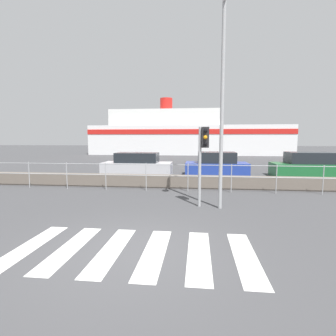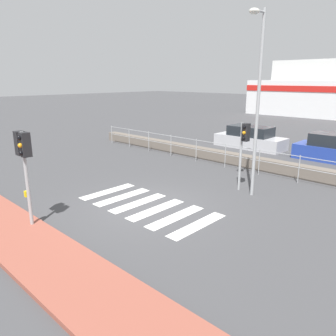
{
  "view_description": "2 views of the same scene",
  "coord_description": "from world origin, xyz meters",
  "views": [
    {
      "loc": [
        1.34,
        -5.03,
        2.3
      ],
      "look_at": [
        0.53,
        2.0,
        1.5
      ],
      "focal_mm": 28.0,
      "sensor_mm": 36.0,
      "label": 1
    },
    {
      "loc": [
        7.91,
        -7.25,
        4.3
      ],
      "look_at": [
        0.1,
        1.0,
        1.2
      ],
      "focal_mm": 35.0,
      "sensor_mm": 36.0,
      "label": 2
    }
  ],
  "objects": [
    {
      "name": "crosswalk",
      "position": [
        0.03,
        0.0,
        0.0
      ],
      "size": [
        4.95,
        2.4,
        0.01
      ],
      "color": "silver",
      "rests_on": "ground_plane"
    },
    {
      "name": "parked_car_silver",
      "position": [
        -2.55,
        11.48,
        0.59
      ],
      "size": [
        4.46,
        1.7,
        1.39
      ],
      "color": "#BCBCC1",
      "rests_on": "ground_plane"
    },
    {
      "name": "streetlamp",
      "position": [
        2.08,
        3.43,
        4.02
      ],
      "size": [
        0.32,
        0.93,
        6.58
      ],
      "color": "#9EA0A3",
      "rests_on": "ground_plane"
    },
    {
      "name": "harbor_fence",
      "position": [
        0.0,
        6.23,
        0.8
      ],
      "size": [
        20.36,
        0.04,
        1.22
      ],
      "color": "#9EA0A3",
      "rests_on": "ground_plane"
    },
    {
      "name": "traffic_light_far",
      "position": [
        1.51,
        3.73,
        1.97
      ],
      "size": [
        0.34,
        0.32,
        2.68
      ],
      "color": "#9EA0A3",
      "rests_on": "ground_plane"
    },
    {
      "name": "parked_car_green",
      "position": [
        8.02,
        11.48,
        0.63
      ],
      "size": [
        4.3,
        1.84,
        1.48
      ],
      "color": "#1E6633",
      "rests_on": "ground_plane"
    },
    {
      "name": "ground_plane",
      "position": [
        0.0,
        0.0,
        0.0
      ],
      "size": [
        160.0,
        160.0,
        0.0
      ],
      "primitive_type": "plane",
      "color": "#424244"
    },
    {
      "name": "parked_car_blue",
      "position": [
        2.5,
        11.48,
        0.62
      ],
      "size": [
        3.84,
        1.82,
        1.46
      ],
      "color": "#233D9E",
      "rests_on": "ground_plane"
    },
    {
      "name": "seawall",
      "position": [
        0.0,
        7.1,
        0.29
      ],
      "size": [
        22.58,
        0.55,
        0.58
      ],
      "color": "#6B6056",
      "rests_on": "ground_plane"
    },
    {
      "name": "ferry_boat",
      "position": [
        -0.68,
        34.12,
        2.72
      ],
      "size": [
        28.24,
        7.14,
        8.2
      ],
      "color": "white",
      "rests_on": "ground_plane"
    }
  ]
}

